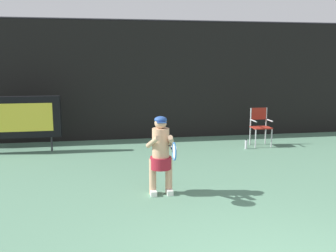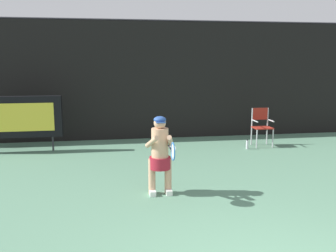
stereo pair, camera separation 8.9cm
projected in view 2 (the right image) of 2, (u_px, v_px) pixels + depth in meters
The scene contains 6 objects.
backdrop_screen at pixel (164, 81), 11.73m from camera, with size 18.00×0.12×3.66m.
scoreboard at pixel (19, 117), 9.99m from camera, with size 2.20×0.21×1.50m.
umpire_chair at pixel (262, 124), 10.78m from camera, with size 0.52×0.44×1.08m.
water_bottle at pixel (247, 145), 10.44m from camera, with size 0.07×0.07×0.27m.
tennis_player at pixel (160, 153), 6.83m from camera, with size 0.54×0.62×1.44m.
tennis_racket at pixel (173, 151), 6.32m from camera, with size 0.03×0.60×0.31m.
Camera 2 is at (-1.79, -3.16, 2.42)m, focal length 40.27 mm.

